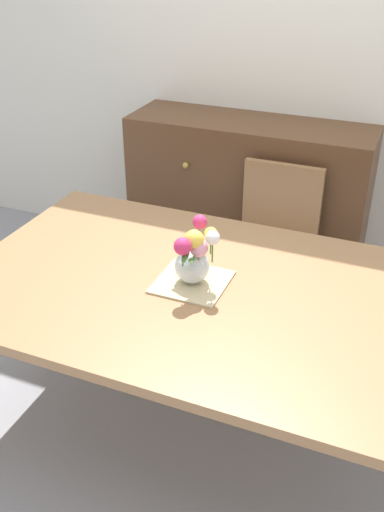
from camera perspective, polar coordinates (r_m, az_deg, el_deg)
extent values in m
plane|color=#939399|center=(2.71, 0.54, -16.57)|extent=(12.00, 12.00, 0.00)
cube|color=silver|center=(3.44, 11.37, 20.10)|extent=(7.00, 0.10, 2.80)
cube|color=#9E7047|center=(2.22, 0.63, -3.37)|extent=(1.86, 1.17, 0.04)
cylinder|color=#9E7047|center=(3.15, -10.41, -1.10)|extent=(0.07, 0.07, 0.72)
cube|color=#9E7047|center=(3.05, 7.61, 0.10)|extent=(0.42, 0.42, 0.04)
cylinder|color=#9E7047|center=(3.00, 9.68, -6.11)|extent=(0.04, 0.04, 0.44)
cylinder|color=#9E7047|center=(3.07, 3.15, -4.66)|extent=(0.04, 0.04, 0.44)
cylinder|color=#9E7047|center=(3.29, 11.21, -2.63)|extent=(0.04, 0.04, 0.44)
cylinder|color=#9E7047|center=(3.36, 5.23, -1.40)|extent=(0.04, 0.04, 0.44)
cube|color=#9E7047|center=(3.11, 8.87, 5.38)|extent=(0.42, 0.04, 0.42)
cube|color=brown|center=(3.51, 5.43, 5.25)|extent=(1.40, 0.44, 1.00)
sphere|color=#B7933D|center=(3.29, -0.64, 8.95)|extent=(0.04, 0.04, 0.04)
sphere|color=#B7933D|center=(3.12, 9.64, 7.29)|extent=(0.04, 0.04, 0.04)
sphere|color=#B7933D|center=(3.45, -0.60, 2.75)|extent=(0.04, 0.04, 0.04)
sphere|color=#B7933D|center=(3.29, 9.05, 0.87)|extent=(0.04, 0.04, 0.04)
cube|color=#CCB789|center=(2.23, 0.00, -2.58)|extent=(0.27, 0.27, 0.01)
sphere|color=silver|center=(2.19, 0.00, -1.01)|extent=(0.13, 0.13, 0.13)
sphere|color=#D12D66|center=(2.17, 0.77, 3.39)|extent=(0.06, 0.06, 0.06)
cylinder|color=#478438|center=(2.20, 0.76, 2.12)|extent=(0.01, 0.01, 0.11)
sphere|color=#EFD14C|center=(2.14, 1.87, 2.21)|extent=(0.05, 0.05, 0.05)
cylinder|color=#478438|center=(2.16, 1.85, 1.20)|extent=(0.01, 0.01, 0.09)
sphere|color=#EA9EBC|center=(2.11, 0.68, 0.81)|extent=(0.07, 0.07, 0.07)
cylinder|color=#478438|center=(2.12, 0.67, 0.17)|extent=(0.01, 0.01, 0.05)
sphere|color=#D12D66|center=(2.06, -0.94, 0.96)|extent=(0.07, 0.07, 0.07)
cylinder|color=#478438|center=(2.08, -0.93, -0.02)|extent=(0.01, 0.01, 0.08)
sphere|color=#EFD14C|center=(2.09, 0.21, 1.64)|extent=(0.07, 0.07, 0.07)
cylinder|color=#478438|center=(2.11, 0.21, 0.60)|extent=(0.01, 0.01, 0.09)
sphere|color=white|center=(2.08, 2.06, 1.82)|extent=(0.05, 0.05, 0.05)
cylinder|color=#478438|center=(2.10, 2.03, 0.60)|extent=(0.01, 0.01, 0.10)
ellipsoid|color=#478438|center=(2.07, -0.65, -0.01)|extent=(0.03, 0.07, 0.03)
ellipsoid|color=#478438|center=(2.16, -1.15, 1.42)|extent=(0.07, 0.03, 0.03)
ellipsoid|color=#478438|center=(2.08, -0.07, -0.40)|extent=(0.05, 0.07, 0.03)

